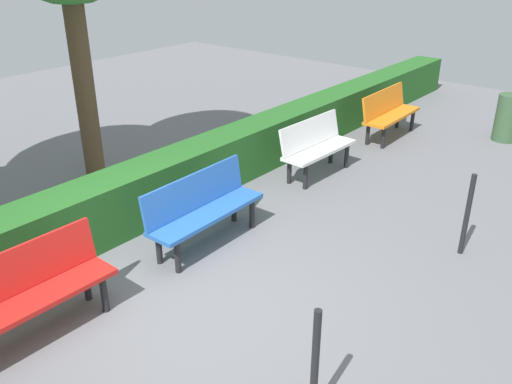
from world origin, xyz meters
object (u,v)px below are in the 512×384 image
at_px(bench_orange, 389,111).
at_px(bench_red, 26,290).
at_px(bench_white, 316,145).
at_px(trash_bin, 508,118).
at_px(bench_blue, 203,206).

height_order(bench_orange, bench_red, same).
xyz_separation_m(bench_white, trash_bin, (-3.49, 1.79, -0.06)).
xyz_separation_m(bench_orange, bench_red, (7.11, 0.05, 0.00)).
bearing_deg(bench_white, bench_blue, 5.15).
bearing_deg(bench_blue, bench_red, -2.22).
bearing_deg(bench_red, trash_bin, 169.16).
relative_size(bench_orange, bench_red, 0.97).
bearing_deg(bench_orange, trash_bin, 123.09).
distance_m(bench_red, trash_bin, 8.46).
height_order(bench_orange, bench_blue, same).
relative_size(bench_orange, trash_bin, 1.81).
bearing_deg(trash_bin, bench_orange, -55.82).
height_order(bench_white, trash_bin, bench_white).
bearing_deg(bench_red, bench_orange, -178.90).
xyz_separation_m(bench_orange, bench_blue, (4.91, 0.09, 0.00)).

